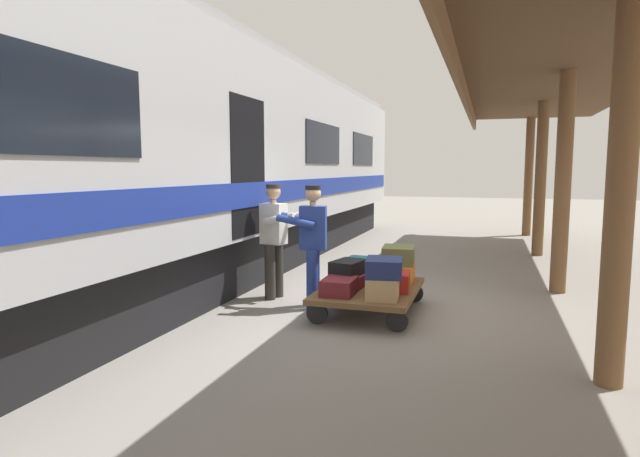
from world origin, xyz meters
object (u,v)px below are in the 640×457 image
object	(u,v)px
luggage_cart	(369,291)
porter_by_door	(275,237)
suitcase_black_hardshell	(348,267)
suitcase_navy_fabric	(384,268)
suitcase_orange_carryall	(397,273)
suitcase_maroon_trunk	(339,287)
suitcase_olive_duffel	(399,255)
suitcase_teal_softside	(358,269)
porter_in_overalls	(312,242)
suitcase_burgundy_valise	(349,280)
suitcase_tan_vintage	(383,287)
suitcase_red_plastic	(390,280)
train_car	(160,160)

from	to	relation	value
luggage_cart	porter_by_door	size ratio (longest dim) A/B	1.07
suitcase_black_hardshell	suitcase_navy_fabric	size ratio (longest dim) A/B	0.95
suitcase_orange_carryall	suitcase_maroon_trunk	distance (m)	1.15
suitcase_olive_duffel	porter_by_door	world-z (taller)	porter_by_door
suitcase_orange_carryall	suitcase_olive_duffel	world-z (taller)	suitcase_olive_duffel
suitcase_teal_softside	porter_in_overalls	world-z (taller)	porter_in_overalls
suitcase_burgundy_valise	suitcase_orange_carryall	bearing A→B (deg)	-138.38
luggage_cart	suitcase_black_hardshell	size ratio (longest dim) A/B	3.59
suitcase_teal_softside	porter_in_overalls	distance (m)	0.85
suitcase_tan_vintage	suitcase_burgundy_valise	distance (m)	0.75
luggage_cart	porter_by_door	world-z (taller)	porter_by_door
suitcase_red_plastic	suitcase_tan_vintage	bearing A→B (deg)	90.00
suitcase_orange_carryall	suitcase_olive_duffel	xyz separation A→B (m)	(-0.02, -0.04, 0.25)
suitcase_burgundy_valise	suitcase_black_hardshell	world-z (taller)	suitcase_black_hardshell
luggage_cart	suitcase_teal_softside	size ratio (longest dim) A/B	2.84
suitcase_navy_fabric	porter_in_overalls	bearing A→B (deg)	-23.57
train_car	suitcase_navy_fabric	xyz separation A→B (m)	(-3.63, 0.66, -1.34)
suitcase_teal_softside	suitcase_maroon_trunk	xyz separation A→B (m)	(0.00, 1.00, -0.04)
suitcase_tan_vintage	suitcase_black_hardshell	xyz separation A→B (m)	(0.57, -0.47, 0.13)
suitcase_tan_vintage	suitcase_olive_duffel	distance (m)	1.07
suitcase_red_plastic	suitcase_olive_duffel	xyz separation A→B (m)	(-0.02, -0.54, 0.26)
suitcase_black_hardshell	porter_by_door	world-z (taller)	porter_by_door
suitcase_burgundy_valise	suitcase_maroon_trunk	world-z (taller)	suitcase_maroon_trunk
suitcase_burgundy_valise	porter_by_door	distance (m)	1.37
suitcase_tan_vintage	suitcase_teal_softside	bearing A→B (deg)	-60.63
suitcase_tan_vintage	luggage_cart	bearing A→B (deg)	-60.63
porter_in_overalls	porter_by_door	size ratio (longest dim) A/B	1.00
suitcase_burgundy_valise	suitcase_red_plastic	world-z (taller)	suitcase_red_plastic
luggage_cart	porter_by_door	xyz separation A→B (m)	(1.51, -0.33, 0.63)
suitcase_burgundy_valise	suitcase_navy_fabric	bearing A→B (deg)	140.02
suitcase_teal_softside	suitcase_navy_fabric	distance (m)	1.15
train_car	suitcase_tan_vintage	world-z (taller)	train_car
suitcase_black_hardshell	suitcase_teal_softside	bearing A→B (deg)	-90.57
porter_by_door	suitcase_olive_duffel	bearing A→B (deg)	-173.50
train_car	porter_by_door	size ratio (longest dim) A/B	12.11
luggage_cart	suitcase_teal_softside	xyz separation A→B (m)	(0.28, -0.50, 0.19)
suitcase_burgundy_valise	porter_in_overalls	distance (m)	0.74
luggage_cart	suitcase_burgundy_valise	xyz separation A→B (m)	(0.28, 0.00, 0.13)
suitcase_orange_carryall	suitcase_maroon_trunk	size ratio (longest dim) A/B	1.25
suitcase_black_hardshell	suitcase_maroon_trunk	bearing A→B (deg)	90.64
suitcase_tan_vintage	suitcase_red_plastic	world-z (taller)	suitcase_tan_vintage
train_car	suitcase_tan_vintage	distance (m)	4.01
suitcase_olive_duffel	suitcase_tan_vintage	bearing A→B (deg)	89.02
porter_by_door	porter_in_overalls	bearing A→B (deg)	154.63
suitcase_red_plastic	suitcase_navy_fabric	bearing A→B (deg)	90.93
train_car	suitcase_black_hardshell	xyz separation A→B (m)	(-3.06, 0.21, -1.46)
train_car	porter_by_door	bearing A→B (deg)	-175.22
suitcase_black_hardshell	suitcase_navy_fabric	distance (m)	0.74
luggage_cart	porter_by_door	bearing A→B (deg)	-12.42
luggage_cart	suitcase_teal_softside	world-z (taller)	suitcase_teal_softside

